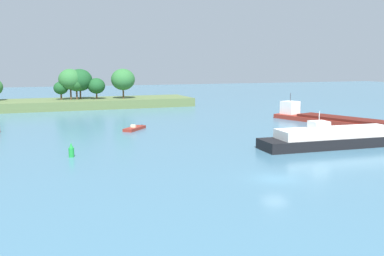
{
  "coord_description": "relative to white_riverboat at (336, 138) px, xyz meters",
  "views": [
    {
      "loc": [
        -22.87,
        -36.07,
        11.77
      ],
      "look_at": [
        1.48,
        28.44,
        1.2
      ],
      "focal_mm": 38.83,
      "sensor_mm": 36.0,
      "label": 1
    }
  ],
  "objects": [
    {
      "name": "cargo_barge",
      "position": [
        16.11,
        19.14,
        -0.46
      ],
      "size": [
        14.63,
        30.06,
        5.51
      ],
      "color": "maroon",
      "rests_on": "ground"
    },
    {
      "name": "ground_plane",
      "position": [
        -17.37,
        -11.78,
        -1.29
      ],
      "size": [
        400.0,
        400.0,
        0.0
      ],
      "primitive_type": "plane",
      "color": "teal"
    },
    {
      "name": "fishing_skiff",
      "position": [
        -23.72,
        25.52,
        -1.0
      ],
      "size": [
        5.02,
        5.37,
        1.03
      ],
      "color": "maroon",
      "rests_on": "ground"
    },
    {
      "name": "treeline_island",
      "position": [
        -36.05,
        69.55,
        1.49
      ],
      "size": [
        81.57,
        15.95,
        10.62
      ],
      "color": "#566B3D",
      "rests_on": "ground"
    },
    {
      "name": "white_riverboat",
      "position": [
        0.0,
        0.0,
        0.0
      ],
      "size": [
        23.1,
        6.35,
        5.25
      ],
      "color": "black",
      "rests_on": "ground"
    },
    {
      "name": "channel_buoy_green",
      "position": [
        -36.33,
        6.39,
        -0.48
      ],
      "size": [
        0.7,
        0.7,
        1.9
      ],
      "color": "green",
      "rests_on": "ground"
    }
  ]
}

